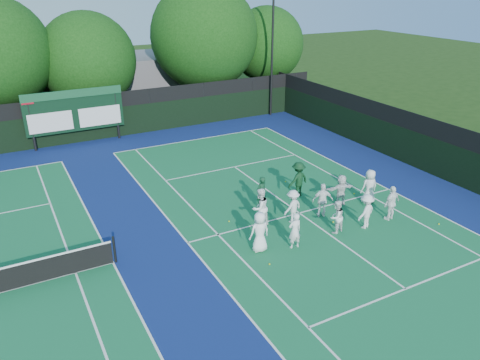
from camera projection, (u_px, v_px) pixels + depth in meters
name	position (u px, v px, depth m)	size (l,w,h in m)	color
ground	(312.00, 223.00, 20.51)	(120.00, 120.00, 0.00)	#1A340E
court_apron	(176.00, 246.00, 18.72)	(34.00, 32.00, 0.01)	navy
near_court	(299.00, 213.00, 21.31)	(11.05, 23.85, 0.01)	#135F35
back_fence	(91.00, 120.00, 30.29)	(34.00, 0.08, 3.00)	black
divider_fence_right	(441.00, 153.00, 24.67)	(0.08, 32.00, 3.00)	black
scoreboard	(74.00, 111.00, 29.19)	(6.00, 0.21, 3.55)	black
clubhouse	(119.00, 82.00, 38.23)	(18.00, 6.00, 4.00)	slate
light_pole_right	(273.00, 31.00, 33.92)	(1.20, 0.30, 10.12)	black
tree_c	(90.00, 63.00, 32.41)	(6.59, 6.59, 7.90)	black
tree_d	(206.00, 39.00, 35.79)	(8.14, 8.14, 9.82)	black
tree_e	(268.00, 46.00, 38.56)	(6.05, 6.05, 7.83)	black
tennis_ball_0	(269.00, 264.00, 17.49)	(0.07, 0.07, 0.07)	#C6D719
tennis_ball_1	(354.00, 194.00, 23.16)	(0.07, 0.07, 0.07)	#C6D719
tennis_ball_2	(439.00, 224.00, 20.32)	(0.07, 0.07, 0.07)	#C6D719
tennis_ball_3	(229.00, 221.00, 20.54)	(0.07, 0.07, 0.07)	#C6D719
tennis_ball_4	(285.00, 182.00, 24.51)	(0.07, 0.07, 0.07)	#C6D719
tennis_ball_5	(333.00, 222.00, 20.49)	(0.07, 0.07, 0.07)	#C6D719
player_front_0	(260.00, 232.00, 18.10)	(0.82, 0.53, 1.67)	white
player_front_1	(295.00, 231.00, 18.33)	(0.55, 0.36, 1.52)	white
player_front_2	(336.00, 217.00, 19.46)	(0.71, 0.55, 1.45)	white
player_front_3	(366.00, 211.00, 19.81)	(1.00, 0.57, 1.55)	white
player_front_4	(392.00, 203.00, 20.48)	(0.94, 0.39, 1.61)	white
player_back_0	(260.00, 208.00, 19.90)	(0.85, 0.66, 1.74)	white
player_back_1	(293.00, 206.00, 20.29)	(0.98, 0.56, 1.51)	silver
player_back_2	(323.00, 200.00, 20.75)	(0.93, 0.39, 1.59)	white
player_back_3	(341.00, 190.00, 21.80)	(1.42, 0.45, 1.53)	silver
player_back_4	(369.00, 187.00, 21.98)	(0.82, 0.53, 1.68)	silver
coach_left	(261.00, 193.00, 21.44)	(0.58, 0.38, 1.60)	#0F3720
coach_right	(298.00, 179.00, 22.64)	(1.15, 0.66, 1.78)	#0D3218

